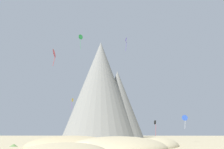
# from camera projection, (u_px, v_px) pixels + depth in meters

# --- Properties ---
(dune_foreground_right) EXTENTS (22.02, 21.94, 4.21)m
(dune_foreground_right) POSITION_uv_depth(u_px,v_px,m) (72.00, 146.00, 43.85)
(dune_foreground_right) COLOR #C6B284
(dune_foreground_right) RESTS_ON ground_plane
(dune_midground) EXTENTS (12.92, 23.77, 3.24)m
(dune_midground) POSITION_uv_depth(u_px,v_px,m) (160.00, 146.00, 46.40)
(dune_midground) COLOR beige
(dune_midground) RESTS_ON ground_plane
(dune_back_low) EXTENTS (22.08, 24.76, 4.07)m
(dune_back_low) POSITION_uv_depth(u_px,v_px,m) (118.00, 148.00, 39.75)
(dune_back_low) COLOR #CCBA8E
(dune_back_low) RESTS_ON ground_plane
(bush_far_left) EXTENTS (1.64, 1.64, 0.45)m
(bush_far_left) POSITION_uv_depth(u_px,v_px,m) (79.00, 146.00, 39.59)
(bush_far_left) COLOR #477238
(bush_far_left) RESTS_ON ground_plane
(bush_near_right) EXTENTS (3.40, 3.40, 0.79)m
(bush_near_right) POSITION_uv_depth(u_px,v_px,m) (80.00, 149.00, 30.11)
(bush_near_right) COLOR #568442
(bush_near_right) RESTS_ON ground_plane
(bush_scatter_east) EXTENTS (2.99, 2.99, 0.66)m
(bush_scatter_east) POSITION_uv_depth(u_px,v_px,m) (155.00, 147.00, 36.53)
(bush_scatter_east) COLOR #668C4C
(bush_scatter_east) RESTS_ON ground_plane
(bush_mid_center) EXTENTS (1.98, 1.98, 0.53)m
(bush_mid_center) POSITION_uv_depth(u_px,v_px,m) (14.00, 145.00, 43.09)
(bush_mid_center) COLOR #668C4C
(bush_mid_center) RESTS_ON ground_plane
(rock_massif) EXTENTS (58.15, 58.15, 61.09)m
(rock_massif) POSITION_uv_depth(u_px,v_px,m) (105.00, 96.00, 135.91)
(rock_massif) COLOR gray
(rock_massif) RESTS_ON ground_plane
(kite_red_mid) EXTENTS (0.86, 2.55, 4.76)m
(kite_red_mid) POSITION_uv_depth(u_px,v_px,m) (54.00, 54.00, 57.68)
(kite_red_mid) COLOR red
(kite_blue_low) EXTENTS (1.92, 1.46, 4.28)m
(kite_blue_low) POSITION_uv_depth(u_px,v_px,m) (185.00, 118.00, 67.46)
(kite_blue_low) COLOR blue
(kite_green_high) EXTENTS (1.76, 1.84, 6.31)m
(kite_green_high) POSITION_uv_depth(u_px,v_px,m) (80.00, 37.00, 88.05)
(kite_green_high) COLOR green
(kite_black_low) EXTENTS (0.78, 1.00, 5.59)m
(kite_black_low) POSITION_uv_depth(u_px,v_px,m) (155.00, 124.00, 77.93)
(kite_black_low) COLOR black
(kite_gold_mid) EXTENTS (0.66, 1.44, 4.41)m
(kite_gold_mid) POSITION_uv_depth(u_px,v_px,m) (72.00, 100.00, 83.77)
(kite_gold_mid) COLOR gold
(kite_indigo_high) EXTENTS (0.49, 0.79, 4.92)m
(kite_indigo_high) POSITION_uv_depth(u_px,v_px,m) (126.00, 42.00, 72.33)
(kite_indigo_high) COLOR #5138B2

